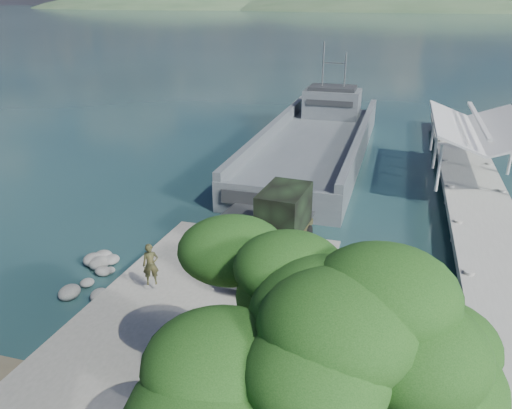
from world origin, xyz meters
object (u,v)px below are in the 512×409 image
object	(u,v)px
soldier	(151,272)
pier	(472,171)
landing_craft	(314,149)
military_truck	(276,230)
overhang_tree	(328,327)

from	to	relation	value
soldier	pier	bearing A→B (deg)	22.51
pier	landing_craft	size ratio (longest dim) A/B	1.32
military_truck	soldier	bearing A→B (deg)	-132.22
pier	soldier	xyz separation A→B (m)	(-15.75, -19.11, -0.09)
military_truck	overhang_tree	distance (m)	14.14
landing_craft	military_truck	size ratio (longest dim) A/B	4.33
pier	landing_craft	world-z (taller)	landing_craft
pier	military_truck	bearing A→B (deg)	-126.77
soldier	military_truck	bearing A→B (deg)	14.88
landing_craft	soldier	xyz separation A→B (m)	(-3.43, -24.36, 0.70)
military_truck	landing_craft	bearing A→B (deg)	98.88
soldier	overhang_tree	distance (m)	13.28
landing_craft	soldier	world-z (taller)	landing_craft
military_truck	soldier	size ratio (longest dim) A/B	3.81
soldier	overhang_tree	size ratio (longest dim) A/B	0.23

